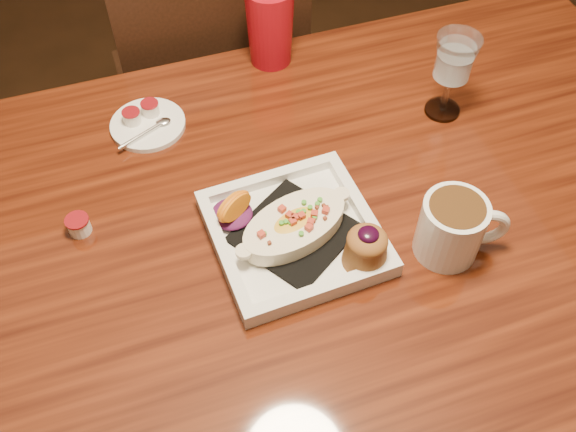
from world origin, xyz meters
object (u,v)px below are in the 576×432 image
object	(u,v)px
table	(299,258)
saucer	(146,123)
plate	(303,232)
coffee_mug	(454,226)
goblet	(454,62)
red_tumbler	(270,26)
chair_far	(213,89)

from	to	relation	value
table	saucer	world-z (taller)	saucer
plate	coffee_mug	distance (m)	0.22
goblet	red_tumbler	size ratio (longest dim) A/B	1.03
goblet	red_tumbler	xyz separation A→B (m)	(-0.25, 0.24, -0.03)
table	goblet	world-z (taller)	goblet
red_tumbler	coffee_mug	bearing A→B (deg)	-77.54
coffee_mug	plate	bearing A→B (deg)	174.39
plate	goblet	bearing A→B (deg)	27.24
table	chair_far	world-z (taller)	chair_far
table	red_tumbler	size ratio (longest dim) A/B	9.71
plate	saucer	xyz separation A→B (m)	(-0.18, 0.33, -0.02)
plate	goblet	world-z (taller)	goblet
coffee_mug	saucer	bearing A→B (deg)	149.18
plate	chair_far	bearing A→B (deg)	86.62
plate	saucer	world-z (taller)	plate
saucer	red_tumbler	distance (m)	0.30
chair_far	saucer	size ratio (longest dim) A/B	7.01
coffee_mug	red_tumbler	xyz separation A→B (m)	(-0.11, 0.52, 0.02)
saucer	red_tumbler	size ratio (longest dim) A/B	0.86
table	red_tumbler	distance (m)	0.44
chair_far	goblet	size ratio (longest dim) A/B	5.84
chair_far	red_tumbler	size ratio (longest dim) A/B	6.02
table	coffee_mug	xyz separation A→B (m)	(0.20, -0.12, 0.15)
goblet	chair_far	bearing A→B (deg)	124.97
goblet	saucer	xyz separation A→B (m)	(-0.52, 0.13, -0.10)
plate	saucer	bearing A→B (deg)	115.75
chair_far	goblet	distance (m)	0.68
chair_far	red_tumbler	world-z (taller)	chair_far
chair_far	plate	world-z (taller)	chair_far
table	chair_far	xyz separation A→B (m)	(-0.00, 0.63, -0.15)
table	saucer	distance (m)	0.36
goblet	coffee_mug	bearing A→B (deg)	-115.92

